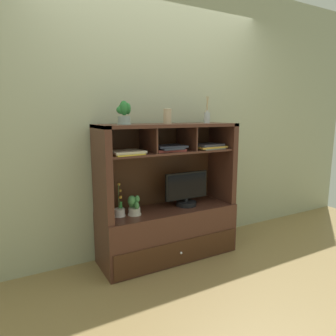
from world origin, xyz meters
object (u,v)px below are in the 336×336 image
diffuser_bottle (207,117)px  ceramic_vase (167,116)px  potted_succulent (124,113)px  magazine_stack_centre (208,146)px  potted_fern (134,206)px  potted_orchid (119,211)px  media_console (168,216)px  magazine_stack_right (169,148)px  tv_monitor (186,191)px  magazine_stack_left (126,152)px

diffuser_bottle → ceramic_vase: (-0.44, 0.02, 0.01)m
potted_succulent → magazine_stack_centre: bearing=-2.8°
potted_fern → potted_succulent: bearing=173.8°
potted_orchid → ceramic_vase: ceramic_vase is taller
media_console → diffuser_bottle: (0.44, -0.02, 0.97)m
media_console → magazine_stack_right: bearing=-107.1°
tv_monitor → magazine_stack_centre: (0.22, -0.04, 0.44)m
magazine_stack_left → diffuser_bottle: bearing=3.0°
media_console → magazine_stack_centre: size_ratio=3.98×
magazine_stack_centre → ceramic_vase: 0.53m
ceramic_vase → diffuser_bottle: bearing=-2.4°
magazine_stack_left → diffuser_bottle: (0.89, 0.05, 0.30)m
potted_fern → ceramic_vase: size_ratio=1.32×
magazine_stack_left → media_console: bearing=8.1°
diffuser_bottle → potted_succulent: size_ratio=1.31×
magazine_stack_right → diffuser_bottle: 0.54m
magazine_stack_right → diffuser_bottle: bearing=3.2°
media_console → ceramic_vase: 0.98m
potted_orchid → magazine_stack_centre: bearing=-4.1°
potted_succulent → ceramic_vase: (0.44, 0.03, -0.03)m
potted_orchid → potted_fern: size_ratio=1.66×
potted_orchid → tv_monitor: bearing=-1.8°
media_console → magazine_stack_centre: 0.80m
magazine_stack_left → potted_succulent: (0.00, 0.04, 0.34)m
ceramic_vase → potted_succulent: bearing=-176.3°
potted_fern → magazine_stack_right: 0.63m
tv_monitor → potted_succulent: 1.01m
potted_fern → ceramic_vase: bearing=5.5°
media_console → potted_succulent: bearing=-176.6°
magazine_stack_left → potted_succulent: bearing=85.1°
potted_succulent → tv_monitor: bearing=0.1°
media_console → potted_succulent: size_ratio=6.75×
potted_succulent → magazine_stack_right: bearing=-2.1°
potted_succulent → potted_fern: bearing=-6.2°
media_console → potted_succulent: 1.10m
potted_orchid → diffuser_bottle: (0.95, -0.01, 0.84)m
potted_orchid → potted_fern: potted_orchid is taller
magazine_stack_left → magazine_stack_right: (0.43, 0.02, 0.01)m
magazine_stack_left → diffuser_bottle: 0.94m
magazine_stack_centre → media_console: bearing=170.8°
magazine_stack_right → potted_orchid: bearing=175.4°
tv_monitor → potted_succulent: bearing=-179.9°
potted_orchid → magazine_stack_left: size_ratio=1.02×
magazine_stack_right → ceramic_vase: ceramic_vase is taller
tv_monitor → magazine_stack_centre: 0.50m
diffuser_bottle → media_console: bearing=177.9°
tv_monitor → magazine_stack_right: (-0.21, -0.02, 0.45)m
potted_orchid → potted_succulent: size_ratio=1.50×
magazine_stack_right → media_console: bearing=72.9°
media_console → potted_succulent: (-0.44, -0.03, 1.01)m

